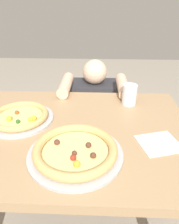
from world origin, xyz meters
TOP-DOWN VIEW (x-y plane):
  - dining_table at (0.00, 0.00)m, footprint 1.10×0.81m
  - pizza_near at (0.03, -0.18)m, footprint 0.36×0.36m
  - pizza_far at (-0.26, 0.06)m, footprint 0.32×0.32m
  - water_cup_clear at (0.28, 0.26)m, footprint 0.08×0.08m
  - paper_napkin at (0.37, -0.10)m, footprint 0.19×0.18m
  - diner_seated at (0.09, 0.66)m, footprint 0.43×0.53m

SIDE VIEW (x-z plane):
  - diner_seated at x=0.09m, z-range -0.05..0.83m
  - dining_table at x=0.00m, z-range 0.25..1.00m
  - paper_napkin at x=0.37m, z-range 0.75..0.75m
  - pizza_far at x=-0.26m, z-range 0.75..0.79m
  - pizza_near at x=0.03m, z-range 0.75..0.79m
  - water_cup_clear at x=0.28m, z-range 0.75..0.86m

